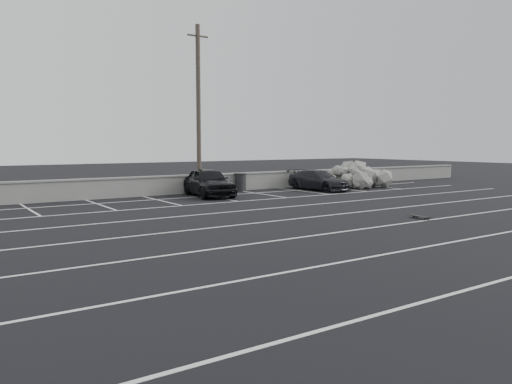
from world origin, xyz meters
TOP-DOWN VIEW (x-y plane):
  - ground at (0.00, 0.00)m, footprint 120.00×120.00m
  - seawall at (0.00, 14.00)m, footprint 50.00×0.45m
  - stall_lines at (-0.08, 4.41)m, footprint 36.00×20.05m
  - car_left at (0.99, 12.00)m, footprint 2.47×4.74m
  - car_right at (8.22, 11.34)m, footprint 2.12×4.35m
  - utility_pole at (1.07, 13.20)m, footprint 1.23×0.25m
  - trash_bin at (4.00, 13.51)m, footprint 0.82×0.82m
  - riprap_pile at (12.04, 11.49)m, footprint 4.93×3.97m
  - skateboard at (3.67, 0.38)m, footprint 0.32×0.87m

SIDE VIEW (x-z plane):
  - ground at x=0.00m, z-range 0.00..0.00m
  - stall_lines at x=-0.08m, z-range 0.00..0.01m
  - skateboard at x=3.67m, z-range 0.03..0.13m
  - riprap_pile at x=12.04m, z-range -0.19..1.21m
  - trash_bin at x=4.00m, z-range 0.01..1.07m
  - seawall at x=0.00m, z-range 0.02..1.08m
  - car_right at x=8.22m, z-range 0.00..1.22m
  - car_left at x=0.99m, z-range 0.00..1.54m
  - utility_pole at x=1.07m, z-range 0.06..9.29m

